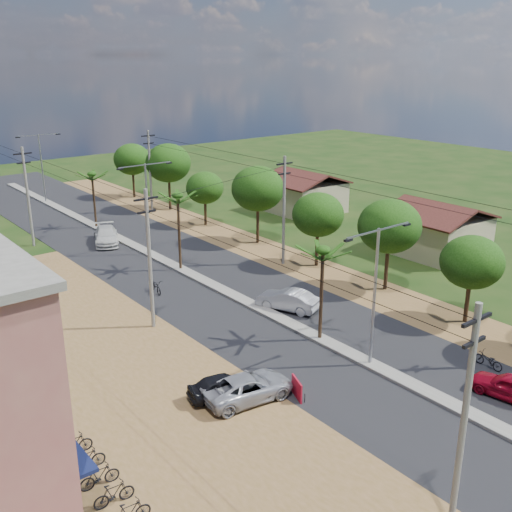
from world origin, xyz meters
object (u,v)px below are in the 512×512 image
Objects in this scene: parked_scooter_row at (122,503)px; roadside_sign at (297,389)px; car_red_near at (509,387)px; car_silver_mid at (288,300)px; car_parked_dark at (223,387)px; moto_rider_east at (488,361)px; car_parked_silver at (248,388)px; car_white_far at (106,236)px.

roadside_sign is at bearing 9.95° from parked_scooter_row.
car_silver_mid reaches higher than car_red_near.
car_red_near reaches higher than car_parked_dark.
roadside_sign is 10.78m from parked_scooter_row.
parked_scooter_row is at bearing -148.81° from roadside_sign.
moto_rider_east is at bearing -6.75° from parked_scooter_row.
car_parked_silver is 9.24m from parked_scooter_row.
car_white_far reaches higher than car_red_near.
car_parked_dark reaches higher than parked_scooter_row.
moto_rider_east is 21.16m from parked_scooter_row.
car_white_far is (-3.00, 21.82, 0.02)m from car_silver_mid.
parked_scooter_row is at bearing -91.53° from car_white_far.
car_white_far is (-4.38, 37.10, 0.09)m from car_red_near.
car_white_far reaches higher than car_silver_mid.
parked_scooter_row is (-10.62, -1.86, -0.03)m from roadside_sign.
car_parked_dark is (-11.24, 9.09, -0.02)m from car_red_near.
car_parked_dark is (-6.86, -28.02, -0.12)m from car_white_far.
roadside_sign is at bearing -117.76° from car_parked_dark.
parked_scooter_row is (-17.62, -10.46, -0.21)m from car_silver_mid.
parked_scooter_row is at bearing 119.15° from car_parked_silver.
car_silver_mid is 3.48× the size of roadside_sign.
car_red_near is at bearing -14.24° from parked_scooter_row.
car_red_near is at bearing -119.92° from car_parked_silver.
car_parked_dark is 2.11× the size of moto_rider_east.
car_parked_silver is 2.76× the size of moto_rider_east.
moto_rider_east is (12.39, -5.80, -0.21)m from car_parked_silver.
roadside_sign is (2.00, -1.45, -0.12)m from car_parked_silver.
moto_rider_east is at bearing -140.27° from car_red_near.
car_white_far reaches higher than parked_scooter_row.
car_silver_mid is at bearing -72.91° from moto_rider_east.
roadside_sign is (2.86, -2.40, -0.08)m from car_parked_dark.
car_parked_dark is (-9.86, -6.20, -0.09)m from car_silver_mid.
parked_scooter_row is (-8.62, -3.31, -0.16)m from car_parked_silver.
car_parked_silver is (-6.00, -28.97, -0.07)m from car_white_far.
roadside_sign is (-8.38, 6.68, -0.11)m from car_red_near.
car_red_near is 2.20× the size of moto_rider_east.
car_white_far is 35.44m from parked_scooter_row.
roadside_sign is 0.13× the size of parked_scooter_row.
car_red_near is 1.04× the size of car_parked_dark.
car_red_near is 10.72m from roadside_sign.
parked_scooter_row is at bearing 8.08° from car_silver_mid.
car_silver_mid is at bearing -45.55° from car_parked_dark.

